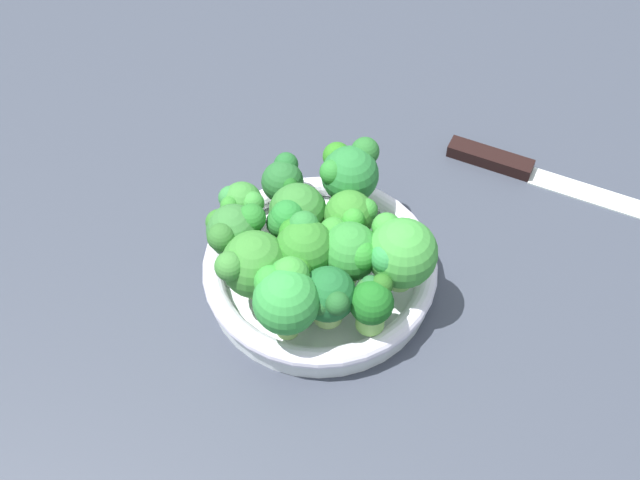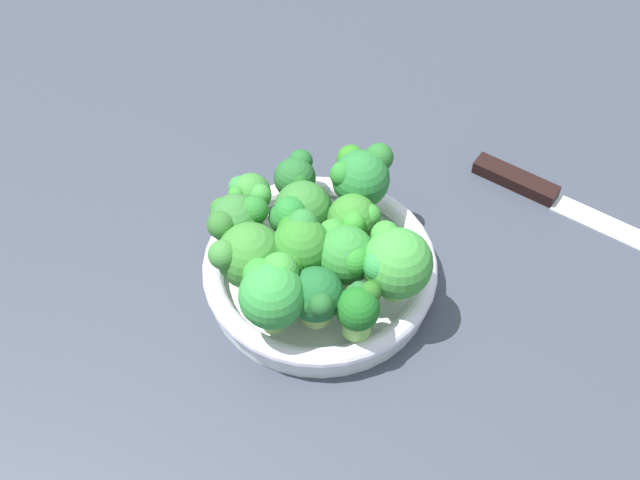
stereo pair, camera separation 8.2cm
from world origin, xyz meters
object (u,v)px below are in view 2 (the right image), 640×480
Objects in this scene: bowl at (320,270)px; broccoli_floret_2 at (344,253)px; broccoli_floret_8 at (354,221)px; broccoli_floret_4 at (299,248)px; broccoli_floret_7 at (250,257)px; broccoli_floret_10 at (250,195)px; broccoli_floret_9 at (395,263)px; broccoli_floret_5 at (358,307)px; knife at (555,199)px; broccoli_floret_0 at (296,177)px; broccoli_floret_6 at (361,176)px; broccoli_floret_1 at (296,211)px; broccoli_floret_12 at (316,297)px; broccoli_floret_11 at (236,220)px; broccoli_floret_3 at (271,291)px.

broccoli_floret_2 is (3.01, -1.53, 5.98)cm from bowl.
bowl is 3.53× the size of broccoli_floret_8.
broccoli_floret_4 reaches higher than broccoli_floret_7.
bowl is at bearing 153.08° from broccoli_floret_2.
broccoli_floret_4 is at bearing -35.68° from broccoli_floret_10.
broccoli_floret_9 is (7.73, -1.09, 6.29)cm from bowl.
broccoli_floret_5 is 0.84× the size of broccoli_floret_8.
broccoli_floret_7 reaches higher than knife.
broccoli_floret_7 is (0.13, -11.50, 0.79)cm from broccoli_floret_0.
broccoli_floret_8 reaches higher than knife.
broccoli_floret_5 is 14.69cm from broccoli_floret_6.
bowl is 4.38× the size of broccoli_floret_0.
broccoli_floret_1 is 10.23cm from broccoli_floret_12.
broccoli_floret_11 is (0.40, -4.08, 0.84)cm from broccoli_floret_10.
broccoli_floret_0 is 0.96× the size of broccoli_floret_5.
broccoli_floret_8 is at bearing 70.63° from broccoli_floret_3.
bowl is 6.86cm from broccoli_floret_8.
broccoli_floret_4 reaches higher than broccoli_floret_11.
broccoli_floret_11 is (-4.74, -3.47, 0.39)cm from broccoli_floret_1.
broccoli_floret_9 is 0.29× the size of knife.
broccoli_floret_3 reaches higher than broccoli_floret_10.
broccoli_floret_9 is at bearing -120.85° from knife.
broccoli_floret_2 is 0.93× the size of broccoli_floret_4.
broccoli_floret_10 is at bearing 148.97° from broccoli_floret_5.
broccoli_floret_0 is at bearing -170.13° from broccoli_floret_6.
broccoli_floret_0 is 0.72× the size of broccoli_floret_4.
broccoli_floret_7 is at bearing -151.17° from broccoli_floret_4.
broccoli_floret_8 is (7.64, -3.99, 0.93)cm from broccoli_floret_0.
knife is (17.39, 16.59, -7.18)cm from broccoli_floret_8.
broccoli_floret_8 is at bearing 88.29° from broccoli_floret_12.
broccoli_floret_5 reaches higher than bowl.
broccoli_floret_2 is 8.07cm from broccoli_floret_3.
broccoli_floret_1 reaches higher than broccoli_floret_5.
broccoli_floret_12 is (10.62, -9.25, 0.27)cm from broccoli_floret_10.
broccoli_floret_8 is (-3.58, 8.71, 0.78)cm from broccoli_floret_5.
broccoli_floret_0 is 8.67cm from broccoli_floret_8.
knife is at bearing 36.55° from broccoli_floret_11.
broccoli_floret_12 reaches higher than bowl.
broccoli_floret_9 reaches higher than broccoli_floret_2.
broccoli_floret_1 is 10.52cm from broccoli_floret_3.
broccoli_floret_1 is (1.89, -4.59, 0.59)cm from broccoli_floret_0.
broccoli_floret_3 is (-1.37, -8.28, 6.60)cm from bowl.
broccoli_floret_1 is at bearing -143.39° from knife.
broccoli_floret_7 is at bearing 173.86° from broccoli_floret_5.
broccoli_floret_12 is (-0.28, -9.25, -0.51)cm from broccoli_floret_8.
broccoli_floret_1 is 0.87× the size of broccoli_floret_3.
broccoli_floret_9 is at bearing 10.38° from broccoli_floret_4.
broccoli_floret_9 is 16.63cm from broccoli_floret_10.
broccoli_floret_0 is at bearing 112.37° from broccoli_floret_1.
broccoli_floret_9 is (4.71, 0.44, 0.30)cm from broccoli_floret_2.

